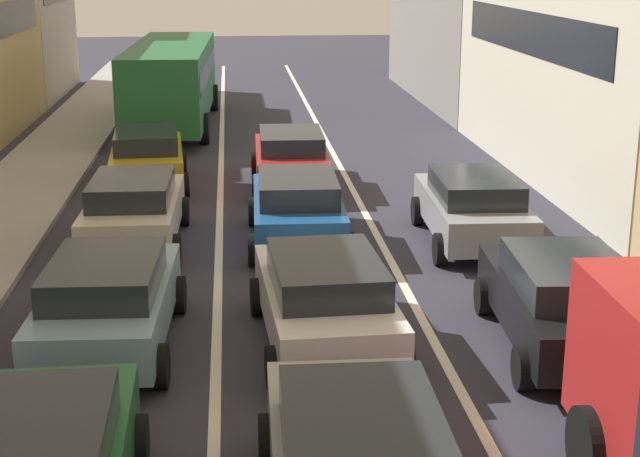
# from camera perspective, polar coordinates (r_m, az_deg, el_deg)

# --- Properties ---
(sidewalk_left) EXTENTS (2.60, 64.00, 0.14)m
(sidewalk_left) POSITION_cam_1_polar(r_m,az_deg,el_deg) (24.10, -17.94, 1.31)
(sidewalk_left) COLOR #9E9E9E
(sidewalk_left) RESTS_ON ground
(lane_stripe_left) EXTENTS (0.16, 60.00, 0.01)m
(lane_stripe_left) POSITION_cam_1_polar(r_m,az_deg,el_deg) (23.53, -5.96, 1.50)
(lane_stripe_left) COLOR silver
(lane_stripe_left) RESTS_ON ground
(lane_stripe_right) EXTENTS (0.16, 60.00, 0.01)m
(lane_stripe_right) POSITION_cam_1_polar(r_m,az_deg,el_deg) (23.73, 2.28, 1.70)
(lane_stripe_right) COLOR silver
(lane_stripe_right) RESTS_ON ground
(hatchback_centre_lane_third) EXTENTS (2.23, 4.38, 1.49)m
(hatchback_centre_lane_third) POSITION_cam_1_polar(r_m,az_deg,el_deg) (14.69, 0.29, -4.16)
(hatchback_centre_lane_third) COLOR silver
(hatchback_centre_lane_third) RESTS_ON ground
(sedan_left_lane_third) EXTENTS (2.20, 4.37, 1.49)m
(sedan_left_lane_third) POSITION_cam_1_polar(r_m,az_deg,el_deg) (14.95, -12.49, -4.19)
(sedan_left_lane_third) COLOR #759EB7
(sedan_left_lane_third) RESTS_ON ground
(coupe_centre_lane_fourth) EXTENTS (2.15, 4.34, 1.49)m
(coupe_centre_lane_fourth) POSITION_cam_1_polar(r_m,az_deg,el_deg) (19.94, -1.35, 1.29)
(coupe_centre_lane_fourth) COLOR #194C8C
(coupe_centre_lane_fourth) RESTS_ON ground
(sedan_left_lane_fourth) EXTENTS (2.13, 4.33, 1.49)m
(sedan_left_lane_fourth) POSITION_cam_1_polar(r_m,az_deg,el_deg) (20.16, -11.01, 1.16)
(sedan_left_lane_fourth) COLOR beige
(sedan_left_lane_fourth) RESTS_ON ground
(sedan_centre_lane_fifth) EXTENTS (2.13, 4.33, 1.49)m
(sedan_centre_lane_fifth) POSITION_cam_1_polar(r_m,az_deg,el_deg) (24.93, -1.73, 4.27)
(sedan_centre_lane_fifth) COLOR #A51E1E
(sedan_centre_lane_fifth) RESTS_ON ground
(sedan_left_lane_fifth) EXTENTS (2.29, 4.41, 1.49)m
(sedan_left_lane_fifth) POSITION_cam_1_polar(r_m,az_deg,el_deg) (25.43, -10.23, 4.26)
(sedan_left_lane_fifth) COLOR #B29319
(sedan_left_lane_fifth) RESTS_ON ground
(sedan_right_lane_behind_truck) EXTENTS (2.30, 4.41, 1.49)m
(sedan_right_lane_behind_truck) POSITION_cam_1_polar(r_m,az_deg,el_deg) (15.09, 14.29, -4.12)
(sedan_right_lane_behind_truck) COLOR black
(sedan_right_lane_behind_truck) RESTS_ON ground
(wagon_right_lane_far) EXTENTS (2.20, 4.37, 1.49)m
(wagon_right_lane_far) POSITION_cam_1_polar(r_m,az_deg,el_deg) (20.21, 9.07, 1.29)
(wagon_right_lane_far) COLOR gray
(wagon_right_lane_far) RESTS_ON ground
(bus_mid_queue_primary) EXTENTS (3.05, 10.57, 2.90)m
(bus_mid_queue_primary) POSITION_cam_1_polar(r_m,az_deg,el_deg) (34.00, -8.80, 8.88)
(bus_mid_queue_primary) COLOR #1E6033
(bus_mid_queue_primary) RESTS_ON ground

